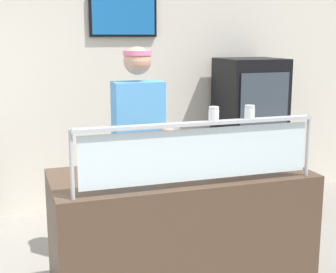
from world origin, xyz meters
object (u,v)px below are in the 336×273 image
at_px(parmesan_shaker, 214,115).
at_px(pizza_tray, 163,167).
at_px(pizza_server, 166,164).
at_px(worker_figure, 139,146).
at_px(drink_fridge, 249,133).
at_px(pepper_flake_shaker, 250,113).

bearing_deg(parmesan_shaker, pizza_tray, 112.55).
relative_size(pizza_server, parmesan_shaker, 3.27).
bearing_deg(worker_figure, drink_fridge, 35.60).
bearing_deg(pizza_server, pizza_tray, 129.19).
relative_size(pepper_flake_shaker, drink_fridge, 0.05).
bearing_deg(parmesan_shaker, worker_figure, 101.93).
bearing_deg(pizza_server, pepper_flake_shaker, -37.45).
height_order(pizza_server, parmesan_shaker, parmesan_shaker).
bearing_deg(pizza_tray, parmesan_shaker, -67.45).
height_order(pizza_server, drink_fridge, drink_fridge).
relative_size(pizza_tray, drink_fridge, 0.32).
height_order(pizza_server, pepper_flake_shaker, pepper_flake_shaker).
xyz_separation_m(pizza_server, pepper_flake_shaker, (0.40, -0.41, 0.39)).
height_order(pizza_tray, parmesan_shaker, parmesan_shaker).
relative_size(pizza_tray, pepper_flake_shaker, 6.07).
bearing_deg(drink_fridge, pizza_tray, -132.90).
bearing_deg(pepper_flake_shaker, parmesan_shaker, 180.00).
distance_m(pepper_flake_shaker, worker_figure, 1.11).
bearing_deg(drink_fridge, worker_figure, -144.40).
distance_m(pizza_server, worker_figure, 0.55).
bearing_deg(drink_fridge, pepper_flake_shaker, -118.04).
height_order(parmesan_shaker, pepper_flake_shaker, parmesan_shaker).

